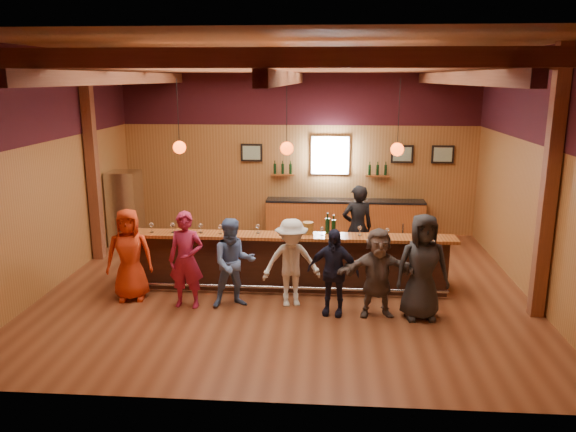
{
  "coord_description": "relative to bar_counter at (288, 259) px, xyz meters",
  "views": [
    {
      "loc": [
        0.77,
        -10.23,
        3.96
      ],
      "look_at": [
        0.0,
        0.3,
        1.35
      ],
      "focal_mm": 35.0,
      "sensor_mm": 36.0,
      "label": 1
    }
  ],
  "objects": [
    {
      "name": "room",
      "position": [
        -0.02,
        -0.09,
        2.69
      ],
      "size": [
        9.04,
        9.0,
        4.52
      ],
      "color": "brown",
      "rests_on": "ground"
    },
    {
      "name": "bar_counter",
      "position": [
        0.0,
        0.0,
        0.0
      ],
      "size": [
        6.3,
        1.07,
        1.11
      ],
      "color": "black",
      "rests_on": "ground"
    },
    {
      "name": "back_bar_cabinet",
      "position": [
        1.18,
        3.57,
        -0.05
      ],
      "size": [
        4.0,
        0.52,
        0.95
      ],
      "color": "brown",
      "rests_on": "ground"
    },
    {
      "name": "window",
      "position": [
        0.78,
        3.8,
        1.53
      ],
      "size": [
        0.95,
        0.09,
        0.95
      ],
      "color": "silver",
      "rests_on": "room"
    },
    {
      "name": "framed_pictures",
      "position": [
        1.65,
        3.79,
        1.58
      ],
      "size": [
        5.35,
        0.05,
        0.45
      ],
      "color": "black",
      "rests_on": "room"
    },
    {
      "name": "wine_shelves",
      "position": [
        0.78,
        3.73,
        1.1
      ],
      "size": [
        3.0,
        0.18,
        0.3
      ],
      "color": "brown",
      "rests_on": "room"
    },
    {
      "name": "pendant_lights",
      "position": [
        -0.02,
        -0.15,
        2.19
      ],
      "size": [
        4.24,
        0.24,
        1.37
      ],
      "color": "black",
      "rests_on": "room"
    },
    {
      "name": "stainless_fridge",
      "position": [
        -4.12,
        2.45,
        0.38
      ],
      "size": [
        0.7,
        0.7,
        1.8
      ],
      "primitive_type": "cube",
      "color": "silver",
      "rests_on": "ground"
    },
    {
      "name": "customer_orange",
      "position": [
        -2.82,
        -0.94,
        0.32
      ],
      "size": [
        0.92,
        0.69,
        1.69
      ],
      "primitive_type": "imported",
      "rotation": [
        0.0,
        0.0,
        0.2
      ],
      "color": "red",
      "rests_on": "ground"
    },
    {
      "name": "customer_redvest",
      "position": [
        -1.7,
        -1.2,
        0.34
      ],
      "size": [
        0.66,
        0.46,
        1.72
      ],
      "primitive_type": "imported",
      "rotation": [
        0.0,
        0.0,
        -0.07
      ],
      "color": "#9E1C41",
      "rests_on": "ground"
    },
    {
      "name": "customer_denim",
      "position": [
        -0.88,
        -1.13,
        0.28
      ],
      "size": [
        0.92,
        0.81,
        1.6
      ],
      "primitive_type": "imported",
      "rotation": [
        0.0,
        0.0,
        0.31
      ],
      "color": "#526DA4",
      "rests_on": "ground"
    },
    {
      "name": "customer_white",
      "position": [
        0.13,
        -1.02,
        0.27
      ],
      "size": [
        1.13,
        0.8,
        1.59
      ],
      "primitive_type": "imported",
      "rotation": [
        0.0,
        0.0,
        0.22
      ],
      "color": "silver",
      "rests_on": "ground"
    },
    {
      "name": "customer_navy",
      "position": [
        0.86,
        -1.35,
        0.24
      ],
      "size": [
        0.94,
        0.52,
        1.51
      ],
      "primitive_type": "imported",
      "rotation": [
        0.0,
        0.0,
        -0.18
      ],
      "color": "black",
      "rests_on": "ground"
    },
    {
      "name": "customer_brown",
      "position": [
        1.61,
        -1.36,
        0.25
      ],
      "size": [
        1.46,
        0.59,
        1.53
      ],
      "primitive_type": "imported",
      "rotation": [
        0.0,
        0.0,
        0.1
      ],
      "color": "#574B46",
      "rests_on": "ground"
    },
    {
      "name": "customer_dark",
      "position": [
        2.34,
        -1.4,
        0.38
      ],
      "size": [
        0.93,
        0.66,
        1.81
      ],
      "primitive_type": "imported",
      "rotation": [
        0.0,
        0.0,
        0.09
      ],
      "color": "black",
      "rests_on": "ground"
    },
    {
      "name": "bartender",
      "position": [
        1.37,
        1.02,
        0.39
      ],
      "size": [
        0.74,
        0.58,
        1.82
      ],
      "primitive_type": "imported",
      "rotation": [
        0.0,
        0.0,
        3.38
      ],
      "color": "black",
      "rests_on": "ground"
    },
    {
      "name": "ice_bucket",
      "position": [
        0.38,
        -0.24,
        0.7
      ],
      "size": [
        0.21,
        0.21,
        0.22
      ],
      "primitive_type": "cylinder",
      "color": "brown",
      "rests_on": "bar_counter"
    },
    {
      "name": "bottle_a",
      "position": [
        0.75,
        -0.18,
        0.74
      ],
      "size": [
        0.08,
        0.08,
        0.39
      ],
      "color": "black",
      "rests_on": "bar_counter"
    },
    {
      "name": "bottle_b",
      "position": [
        0.87,
        -0.22,
        0.73
      ],
      "size": [
        0.08,
        0.08,
        0.37
      ],
      "color": "black",
      "rests_on": "bar_counter"
    },
    {
      "name": "glass_a",
      "position": [
        -2.57,
        -0.36,
        0.73
      ],
      "size": [
        0.09,
        0.09,
        0.19
      ],
      "color": "silver",
      "rests_on": "bar_counter"
    },
    {
      "name": "glass_b",
      "position": [
        -2.17,
        -0.33,
        0.73
      ],
      "size": [
        0.09,
        0.09,
        0.19
      ],
      "color": "silver",
      "rests_on": "bar_counter"
    },
    {
      "name": "glass_c",
      "position": [
        -1.63,
        -0.32,
        0.72
      ],
      "size": [
        0.08,
        0.08,
        0.18
      ],
      "color": "silver",
      "rests_on": "bar_counter"
    },
    {
      "name": "glass_d",
      "position": [
        -1.25,
        -0.37,
        0.72
      ],
      "size": [
        0.08,
        0.08,
        0.18
      ],
      "color": "silver",
      "rests_on": "bar_counter"
    },
    {
      "name": "glass_e",
      "position": [
        -0.55,
        -0.27,
        0.71
      ],
      "size": [
        0.08,
        0.08,
        0.17
      ],
      "color": "silver",
      "rests_on": "bar_counter"
    },
    {
      "name": "glass_f",
      "position": [
        0.65,
        -0.32,
        0.7
      ],
      "size": [
        0.07,
        0.07,
        0.16
      ],
      "color": "silver",
      "rests_on": "bar_counter"
    },
    {
      "name": "glass_g",
      "position": [
        1.35,
        -0.29,
        0.72
      ],
      "size": [
        0.08,
        0.08,
        0.18
      ],
      "color": "silver",
      "rests_on": "bar_counter"
    },
    {
      "name": "glass_h",
      "position": [
        1.85,
        -0.39,
        0.72
      ],
      "size": [
        0.08,
        0.08,
        0.18
      ],
      "color": "silver",
      "rests_on": "bar_counter"
    }
  ]
}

